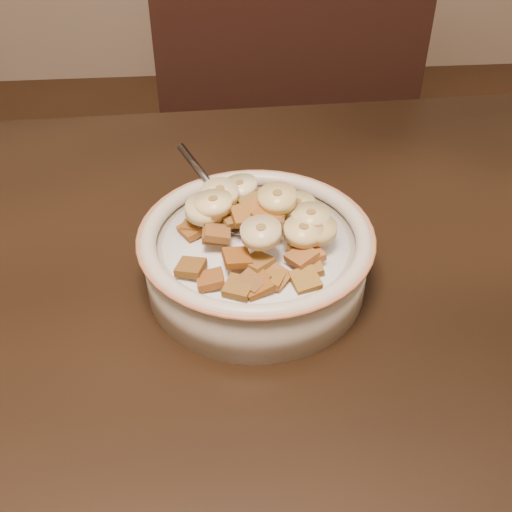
{
  "coord_description": "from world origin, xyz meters",
  "views": [
    {
      "loc": [
        0.05,
        -0.28,
        1.12
      ],
      "look_at": [
        0.08,
        0.13,
        0.78
      ],
      "focal_mm": 45.0,
      "sensor_mm": 36.0,
      "label": 1
    }
  ],
  "objects": [
    {
      "name": "cereal_square_7",
      "position": [
        0.07,
        0.14,
        0.82
      ],
      "size": [
        0.02,
        0.02,
        0.01
      ],
      "primitive_type": "cube",
      "rotation": [
        0.06,
        -0.18,
        1.76
      ],
      "color": "brown",
      "rests_on": "milk"
    },
    {
      "name": "cereal_square_21",
      "position": [
        0.12,
        0.11,
        0.81
      ],
      "size": [
        0.02,
        0.03,
        0.01
      ],
      "primitive_type": "cube",
      "rotation": [
        0.16,
        0.03,
        2.87
      ],
      "color": "brown",
      "rests_on": "milk"
    },
    {
      "name": "banana_slice_8",
      "position": [
        0.05,
        0.15,
        0.82
      ],
      "size": [
        0.04,
        0.04,
        0.01
      ],
      "primitive_type": "cylinder",
      "rotation": [
        -0.08,
        -0.05,
        0.5
      ],
      "color": "#FBED8F",
      "rests_on": "milk"
    },
    {
      "name": "chair",
      "position": [
        0.19,
        0.55,
        0.52
      ],
      "size": [
        0.48,
        0.48,
        1.04
      ],
      "primitive_type": "cube",
      "rotation": [
        0.0,
        0.0,
        0.05
      ],
      "color": "black",
      "rests_on": "floor"
    },
    {
      "name": "banana_slice_1",
      "position": [
        0.07,
        0.18,
        0.81
      ],
      "size": [
        0.04,
        0.04,
        0.02
      ],
      "primitive_type": "cylinder",
      "rotation": [
        -0.1,
        0.14,
        2.22
      ],
      "color": "#F5DE9C",
      "rests_on": "milk"
    },
    {
      "name": "cereal_bowl",
      "position": [
        0.08,
        0.13,
        0.77
      ],
      "size": [
        0.18,
        0.18,
        0.04
      ],
      "primitive_type": "cylinder",
      "color": "beige",
      "rests_on": "table"
    },
    {
      "name": "banana_slice_5",
      "position": [
        0.05,
        0.16,
        0.82
      ],
      "size": [
        0.04,
        0.04,
        0.02
      ],
      "primitive_type": "cylinder",
      "rotation": [
        -0.12,
        -0.11,
        2.33
      ],
      "color": "beige",
      "rests_on": "milk"
    },
    {
      "name": "cereal_square_16",
      "position": [
        0.09,
        0.18,
        0.8
      ],
      "size": [
        0.03,
        0.03,
        0.01
      ],
      "primitive_type": "cube",
      "rotation": [
        0.06,
        -0.17,
        0.94
      ],
      "color": "brown",
      "rests_on": "milk"
    },
    {
      "name": "banana_slice_4",
      "position": [
        0.12,
        0.13,
        0.82
      ],
      "size": [
        0.04,
        0.04,
        0.01
      ],
      "primitive_type": "cylinder",
      "rotation": [
        -0.01,
        0.02,
        2.44
      ],
      "color": "#D8CC84",
      "rests_on": "milk"
    },
    {
      "name": "cereal_square_0",
      "position": [
        0.04,
        0.08,
        0.8
      ],
      "size": [
        0.02,
        0.02,
        0.01
      ],
      "primitive_type": "cube",
      "rotation": [
        -0.13,
        -0.16,
        0.08
      ],
      "color": "brown",
      "rests_on": "milk"
    },
    {
      "name": "cereal_square_28",
      "position": [
        0.08,
        0.14,
        0.82
      ],
      "size": [
        0.03,
        0.03,
        0.01
      ],
      "primitive_type": "cube",
      "rotation": [
        -0.25,
        0.1,
        2.29
      ],
      "color": "#915D2C",
      "rests_on": "milk"
    },
    {
      "name": "cereal_square_14",
      "position": [
        0.13,
        0.12,
        0.81
      ],
      "size": [
        0.03,
        0.03,
        0.01
      ],
      "primitive_type": "cube",
      "rotation": [
        0.02,
        0.1,
        0.63
      ],
      "color": "olive",
      "rests_on": "milk"
    },
    {
      "name": "cereal_square_17",
      "position": [
        0.05,
        0.12,
        0.81
      ],
      "size": [
        0.02,
        0.02,
        0.01
      ],
      "primitive_type": "cube",
      "rotation": [
        0.19,
        0.11,
        1.54
      ],
      "color": "brown",
      "rests_on": "milk"
    },
    {
      "name": "banana_slice_7",
      "position": [
        0.13,
        0.12,
        0.82
      ],
      "size": [
        0.04,
        0.04,
        0.01
      ],
      "primitive_type": "cylinder",
      "rotation": [
        0.02,
        -0.05,
        1.01
      ],
      "color": "#DEC471",
      "rests_on": "milk"
    },
    {
      "name": "cereal_square_11",
      "position": [
        0.12,
        0.09,
        0.8
      ],
      "size": [
        0.02,
        0.02,
        0.01
      ],
      "primitive_type": "cube",
      "rotation": [
        -0.21,
        -0.13,
        1.7
      ],
      "color": "olive",
      "rests_on": "milk"
    },
    {
      "name": "banana_slice_9",
      "position": [
        0.12,
        0.15,
        0.82
      ],
      "size": [
        0.03,
        0.03,
        0.01
      ],
      "primitive_type": "cylinder",
      "rotation": [
        0.02,
        -0.06,
        0.1
      ],
      "color": "#D3C06B",
      "rests_on": "milk"
    },
    {
      "name": "table",
      "position": [
        0.0,
        0.0,
        0.73
      ],
      "size": [
        1.43,
        0.95,
        0.04
      ],
      "primitive_type": "cube",
      "rotation": [
        0.0,
        0.0,
        0.03
      ],
      "color": "black",
      "rests_on": "floor"
    },
    {
      "name": "cereal_square_18",
      "position": [
        0.06,
        0.18,
        0.8
      ],
      "size": [
        0.02,
        0.02,
        0.01
      ],
      "primitive_type": "cube",
      "rotation": [
        -0.12,
        0.02,
        0.17
      ],
      "color": "brown",
      "rests_on": "milk"
    },
    {
      "name": "cereal_square_19",
      "position": [
        0.05,
        0.12,
        0.81
      ],
      "size": [
        0.02,
        0.02,
        0.01
      ],
      "primitive_type": "cube",
      "rotation": [
        0.07,
        0.05,
        1.51
      ],
      "color": "brown",
      "rests_on": "milk"
    },
    {
      "name": "banana_slice_6",
      "position": [
        0.12,
        0.11,
        0.82
      ],
      "size": [
        0.04,
        0.04,
        0.01
      ],
      "primitive_type": "cylinder",
      "rotation": [
        0.05,
        -0.0,
        0.55
      ],
      "color": "#D6BB74",
      "rests_on": "milk"
    },
    {
      "name": "banana_slice_3",
      "position": [
        0.04,
        0.15,
        0.82
      ],
      "size": [
        0.03,
        0.03,
        0.01
      ],
      "primitive_type": "cylinder",
      "rotation": [
        0.12,
        0.02,
        3.13
      ],
      "color": "#FFE191",
      "rests_on": "milk"
    },
    {
      "name": "cereal_square_8",
      "position": [
        0.08,
        0.16,
        0.81
      ],
      "size": [
        0.03,
        0.03,
        0.01
      ],
      "primitive_type": "cube",
      "rotation": [
        0.19,
        -0.15,
        0.35
      ],
      "color": "brown",
      "rests_on": "milk"
    },
    {
      "name": "cereal_square_20",
      "position": [
        0.03,
        0.14,
        0.8
      ],
      "size": [
        0.03,
        0.03,
        0.01
      ],
      "primitive_type": "cube",
      "rotation": [
        -0.04,
        -0.16,
        0.53
      ],
      "color": "brown",
      "rests_on": "milk"
    },
    {
      "name": "cereal_square_26",
      "position": [
        0.03,
        0.09,
        0.8
      ],
      "size": [
        0.03,
        0.03,
        0.01
      ],
      "primitive_type": "cube",
      "rotation": [
        -0.11,
        0.05,
        1.22
      ],
      "color": "brown",
      "rests_on": "milk"
    },
    {
      "name": "cereal_square_24",
      "position": [
        0.06,
        0.07,
        0.8
      ],
      "size": [
        0.03,
        0.03,
        0.01
      ],
      "primitive_type": "cube",
      "rotation": [
        -0.08,
        0.04,
        2.71
      ],
      "color": "brown",
      "rests_on": "milk"
    },
    {
      "name": "cereal_square_15",
      "position": [
        0.13,
        0.15,
        0.8
      ],
      "size": [
        0.02,
        0.02,
        0.01
      ],
      "primitive_type": "cube",
      "rotation": [
        -0.04,
        0.09,
        1.62
      ],
      "color": "brown",
      "rests_on": "milk"
    },
    {
      "name": "spoon",
      "position": [
        0.07,
        0.16,
        0.8
      ],
      "size": [
        0.05,
        0.05,
        0.01
      ],
      "primitive_type": "ellipsoid",
      "rotation": [
        0.0,
        0.0,
        3.61
      ],
      "color": "gray",
      "rests_on": "cereal_bowl"
    },
    {
      "name": "cereal_square_13",
      "position": [
        0.06,
        0.18,
        0.8
      ],
      "size": [
        0.03,
        0.03,
        0.01
      ],
      "primitive_type": "cube",
      "rotation": [
        0.0,
        0.0,
        1.21
      ],
      "color": "brown",
      "rests_on": "milk"
    },
    {
      "name": "banana_slice_0",
      "position": [
        0.1,
        0.15,
        0.82
      ],
      "size": [
        0.04,
        0.04,
        0.01
      ],
      "primitive_type": "cylinder",
      "rotation": [
        0.05,
        0.13,
        2.65
      ],
      "color": "#FFE399",
      "rests_on": "milk"
    },
    {
      "name": "cereal_square_3",
      "position": [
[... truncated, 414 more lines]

